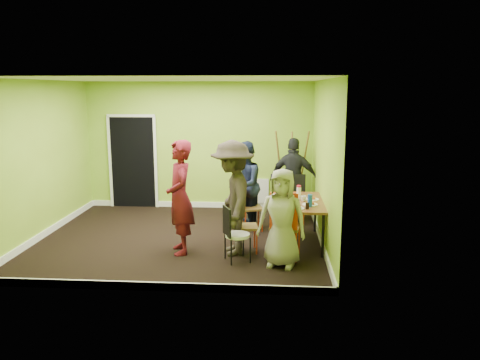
# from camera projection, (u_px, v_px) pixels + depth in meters

# --- Properties ---
(ground) EXTENTS (5.00, 5.00, 0.00)m
(ground) POSITION_uv_depth(u_px,v_px,m) (181.00, 238.00, 8.43)
(ground) COLOR black
(ground) RESTS_ON ground
(room_walls) EXTENTS (5.04, 4.54, 2.82)m
(room_walls) POSITION_uv_depth(u_px,v_px,m) (179.00, 184.00, 8.28)
(room_walls) COLOR #87AD2C
(room_walls) RESTS_ON ground
(dining_table) EXTENTS (0.90, 1.50, 0.75)m
(dining_table) POSITION_uv_depth(u_px,v_px,m) (297.00, 204.00, 8.03)
(dining_table) COLOR black
(dining_table) RESTS_ON ground
(chair_left_far) EXTENTS (0.46, 0.46, 0.91)m
(chair_left_far) POSITION_uv_depth(u_px,v_px,m) (248.00, 204.00, 8.81)
(chair_left_far) COLOR red
(chair_left_far) RESTS_ON ground
(chair_left_near) EXTENTS (0.43, 0.43, 0.90)m
(chair_left_near) POSITION_uv_depth(u_px,v_px,m) (242.00, 222.00, 7.64)
(chair_left_near) COLOR red
(chair_left_near) RESTS_ON ground
(chair_back_end) EXTENTS (0.39, 0.46, 0.95)m
(chair_back_end) POSITION_uv_depth(u_px,v_px,m) (295.00, 188.00, 9.41)
(chair_back_end) COLOR red
(chair_back_end) RESTS_ON ground
(chair_front_end) EXTENTS (0.53, 0.53, 1.10)m
(chair_front_end) POSITION_uv_depth(u_px,v_px,m) (285.00, 222.00, 7.26)
(chair_front_end) COLOR red
(chair_front_end) RESTS_ON ground
(chair_bentwood) EXTENTS (0.45, 0.45, 0.88)m
(chair_bentwood) POSITION_uv_depth(u_px,v_px,m) (234.00, 231.00, 7.20)
(chair_bentwood) COLOR black
(chair_bentwood) RESTS_ON ground
(easel) EXTENTS (0.72, 0.68, 1.80)m
(easel) POSITION_uv_depth(u_px,v_px,m) (291.00, 173.00, 9.88)
(easel) COLOR brown
(easel) RESTS_ON ground
(plate_near_left) EXTENTS (0.23, 0.23, 0.01)m
(plate_near_left) POSITION_uv_depth(u_px,v_px,m) (282.00, 195.00, 8.46)
(plate_near_left) COLOR white
(plate_near_left) RESTS_ON dining_table
(plate_near_right) EXTENTS (0.26, 0.26, 0.01)m
(plate_near_right) POSITION_uv_depth(u_px,v_px,m) (278.00, 206.00, 7.66)
(plate_near_right) COLOR white
(plate_near_right) RESTS_ON dining_table
(plate_far_back) EXTENTS (0.22, 0.22, 0.01)m
(plate_far_back) POSITION_uv_depth(u_px,v_px,m) (293.00, 194.00, 8.49)
(plate_far_back) COLOR white
(plate_far_back) RESTS_ON dining_table
(plate_far_front) EXTENTS (0.24, 0.24, 0.01)m
(plate_far_front) POSITION_uv_depth(u_px,v_px,m) (297.00, 208.00, 7.51)
(plate_far_front) COLOR white
(plate_far_front) RESTS_ON dining_table
(plate_wall_back) EXTENTS (0.27, 0.27, 0.01)m
(plate_wall_back) POSITION_uv_depth(u_px,v_px,m) (311.00, 199.00, 8.12)
(plate_wall_back) COLOR white
(plate_wall_back) RESTS_ON dining_table
(plate_wall_front) EXTENTS (0.26, 0.26, 0.01)m
(plate_wall_front) POSITION_uv_depth(u_px,v_px,m) (310.00, 205.00, 7.75)
(plate_wall_front) COLOR white
(plate_wall_front) RESTS_ON dining_table
(thermos) EXTENTS (0.08, 0.08, 0.23)m
(thermos) POSITION_uv_depth(u_px,v_px,m) (299.00, 193.00, 8.08)
(thermos) COLOR white
(thermos) RESTS_ON dining_table
(blue_bottle) EXTENTS (0.08, 0.08, 0.20)m
(blue_bottle) POSITION_uv_depth(u_px,v_px,m) (310.00, 201.00, 7.61)
(blue_bottle) COLOR #1751B1
(blue_bottle) RESTS_ON dining_table
(orange_bottle) EXTENTS (0.04, 0.04, 0.08)m
(orange_bottle) POSITION_uv_depth(u_px,v_px,m) (288.00, 195.00, 8.27)
(orange_bottle) COLOR red
(orange_bottle) RESTS_ON dining_table
(glass_mid) EXTENTS (0.06, 0.06, 0.09)m
(glass_mid) POSITION_uv_depth(u_px,v_px,m) (284.00, 195.00, 8.28)
(glass_mid) COLOR black
(glass_mid) RESTS_ON dining_table
(glass_back) EXTENTS (0.07, 0.07, 0.09)m
(glass_back) POSITION_uv_depth(u_px,v_px,m) (299.00, 194.00, 8.39)
(glass_back) COLOR black
(glass_back) RESTS_ON dining_table
(glass_front) EXTENTS (0.06, 0.06, 0.10)m
(glass_front) POSITION_uv_depth(u_px,v_px,m) (307.00, 206.00, 7.47)
(glass_front) COLOR black
(glass_front) RESTS_ON dining_table
(cup_a) EXTENTS (0.14, 0.14, 0.11)m
(cup_a) POSITION_uv_depth(u_px,v_px,m) (283.00, 199.00, 7.91)
(cup_a) COLOR white
(cup_a) RESTS_ON dining_table
(cup_b) EXTENTS (0.10, 0.10, 0.09)m
(cup_b) POSITION_uv_depth(u_px,v_px,m) (304.00, 198.00, 8.01)
(cup_b) COLOR white
(cup_b) RESTS_ON dining_table
(person_standing) EXTENTS (0.64, 0.78, 1.85)m
(person_standing) POSITION_uv_depth(u_px,v_px,m) (180.00, 197.00, 7.52)
(person_standing) COLOR #570E19
(person_standing) RESTS_ON ground
(person_left_far) EXTENTS (0.71, 0.87, 1.67)m
(person_left_far) POSITION_uv_depth(u_px,v_px,m) (244.00, 185.00, 8.93)
(person_left_far) COLOR #141B33
(person_left_far) RESTS_ON ground
(person_left_near) EXTENTS (0.89, 1.30, 1.85)m
(person_left_near) POSITION_uv_depth(u_px,v_px,m) (233.00, 198.00, 7.48)
(person_left_near) COLOR #2B241C
(person_left_near) RESTS_ON ground
(person_back_end) EXTENTS (1.04, 0.58, 1.67)m
(person_back_end) POSITION_uv_depth(u_px,v_px,m) (294.00, 179.00, 9.56)
(person_back_end) COLOR black
(person_back_end) RESTS_ON ground
(person_front_end) EXTENTS (0.82, 0.62, 1.49)m
(person_front_end) POSITION_uv_depth(u_px,v_px,m) (282.00, 218.00, 6.98)
(person_front_end) COLOR gray
(person_front_end) RESTS_ON ground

